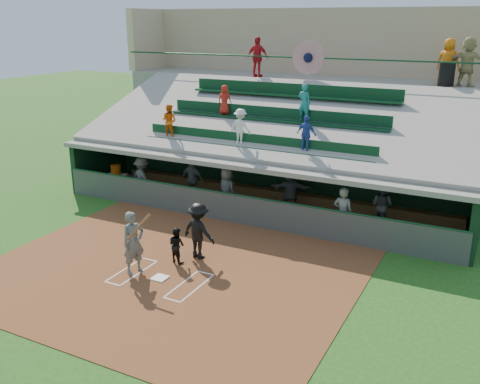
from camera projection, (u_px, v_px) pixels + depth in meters
The scene contains 23 objects.
ground at pixel (160, 279), 15.68m from camera, with size 100.00×100.00×0.00m, color #225417.
dirt_slab at pixel (170, 272), 16.10m from camera, with size 11.00×9.00×0.02m, color brown.
home_plate at pixel (160, 278), 15.67m from camera, with size 0.43×0.43×0.03m, color silver.
batters_box_chalk at pixel (160, 278), 15.67m from camera, with size 2.65×1.85×0.01m.
dugout_floor at pixel (258, 209), 21.39m from camera, with size 16.00×3.50×0.04m, color gray.
concourse_slab at pixel (316, 124), 26.41m from camera, with size 20.00×3.00×4.60m, color gray.
grandstand at pixel (294, 136), 23.89m from camera, with size 20.40×10.40×7.80m.
batter_at_plate at pixel (134, 243), 15.76m from camera, with size 0.97×0.83×1.95m.
catcher at pixel (177, 245), 16.57m from camera, with size 0.55×0.43×1.14m, color black.
home_umpire at pixel (198, 231), 16.79m from camera, with size 1.17×0.67×1.81m, color black.
dugout_bench at pixel (277, 195), 22.28m from camera, with size 14.70×0.44×0.44m, color brown.
white_table at pixel (117, 183), 23.42m from camera, with size 0.85×0.64×0.74m, color white.
water_cooler at pixel (116, 170), 23.33m from camera, with size 0.42×0.42×0.42m, color #C5560B.
dugout_player_a at pixel (142, 178), 22.27m from camera, with size 1.16×0.66×1.79m, color #52544F.
dugout_player_b at pixel (193, 180), 22.02m from camera, with size 1.08×0.45×1.84m, color #5E615B.
dugout_player_c at pixel (227, 190), 20.82m from camera, with size 0.87×0.56×1.78m, color #565853.
dugout_player_d at pixel (290, 190), 20.87m from camera, with size 1.62×0.52×1.75m, color #585A55.
dugout_player_e at pixel (343, 213), 18.19m from camera, with size 0.67×0.44×1.85m, color #61645F.
dugout_player_f at pixel (382, 206), 19.15m from camera, with size 0.83×0.65×1.72m, color #51544F.
trash_bin at pixel (447, 74), 22.16m from camera, with size 0.64×0.64×0.95m, color black.
concourse_staff_a at pixel (258, 57), 25.53m from camera, with size 1.10×0.46×1.88m, color red.
concourse_staff_b at pixel (448, 61), 22.63m from camera, with size 0.94×0.61×1.92m, color orange.
concourse_staff_c at pixel (468, 62), 21.91m from camera, with size 1.86×0.59×2.01m, color tan.
Camera 1 is at (8.51, -11.51, 7.27)m, focal length 40.00 mm.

